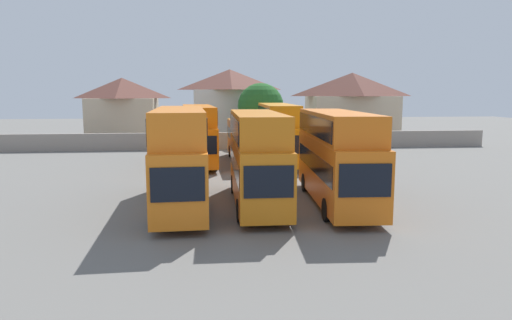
# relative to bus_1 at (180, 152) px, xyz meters

# --- Properties ---
(ground) EXTENTS (140.00, 140.00, 0.00)m
(ground) POSITION_rel_bus_1_xyz_m (4.26, 17.60, -2.91)
(ground) COLOR slate
(depot_boundary_wall) EXTENTS (56.00, 0.50, 1.80)m
(depot_boundary_wall) POSITION_rel_bus_1_xyz_m (4.26, 25.05, -2.01)
(depot_boundary_wall) COLOR gray
(depot_boundary_wall) RESTS_ON ground
(bus_1) EXTENTS (2.94, 11.37, 5.17)m
(bus_1) POSITION_rel_bus_1_xyz_m (0.00, 0.00, 0.00)
(bus_1) COLOR orange
(bus_1) RESTS_ON ground
(bus_2) EXTENTS (2.60, 10.21, 4.96)m
(bus_2) POSITION_rel_bus_1_xyz_m (4.04, -0.14, -0.12)
(bus_2) COLOR orange
(bus_2) RESTS_ON ground
(bus_3) EXTENTS (3.14, 10.92, 4.98)m
(bus_3) POSITION_rel_bus_1_xyz_m (8.32, -0.27, -0.10)
(bus_3) COLOR orange
(bus_3) RESTS_ON ground
(bus_4) EXTENTS (3.18, 11.70, 4.90)m
(bus_4) POSITION_rel_bus_1_xyz_m (0.65, 15.10, -0.15)
(bus_4) COLOR orange
(bus_4) RESTS_ON ground
(bus_5) EXTENTS (2.98, 11.33, 3.52)m
(bus_5) POSITION_rel_bus_1_xyz_m (4.84, 15.42, -0.90)
(bus_5) COLOR orange
(bus_5) RESTS_ON ground
(bus_6) EXTENTS (2.91, 12.10, 5.02)m
(bus_6) POSITION_rel_bus_1_xyz_m (7.43, 15.03, -0.08)
(bus_6) COLOR orange
(bus_6) RESTS_ON ground
(house_terrace_left) EXTENTS (8.12, 6.45, 7.75)m
(house_terrace_left) POSITION_rel_bus_1_xyz_m (-8.61, 32.37, 1.05)
(house_terrace_left) COLOR #C6B293
(house_terrace_left) RESTS_ON ground
(house_terrace_centre) EXTENTS (9.21, 7.74, 8.88)m
(house_terrace_centre) POSITION_rel_bus_1_xyz_m (4.22, 34.05, 1.62)
(house_terrace_centre) COLOR silver
(house_terrace_centre) RESTS_ON ground
(house_terrace_right) EXTENTS (11.04, 6.75, 8.46)m
(house_terrace_right) POSITION_rel_bus_1_xyz_m (19.37, 32.37, 1.42)
(house_terrace_right) COLOR #C6B293
(house_terrace_right) RESTS_ON ground
(tree_left_of_lot) EXTENTS (5.15, 5.15, 7.08)m
(tree_left_of_lot) POSITION_rel_bus_1_xyz_m (7.37, 27.55, 1.59)
(tree_left_of_lot) COLOR brown
(tree_left_of_lot) RESTS_ON ground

